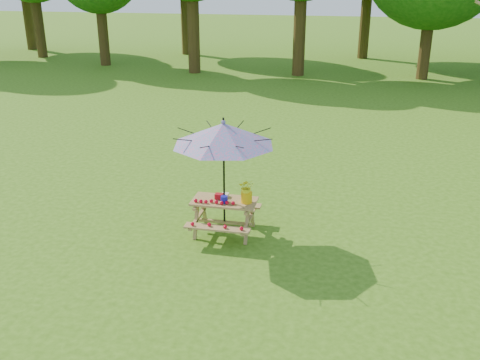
# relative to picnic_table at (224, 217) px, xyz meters

# --- Properties ---
(picnic_table) EXTENTS (1.20, 1.32, 0.67)m
(picnic_table) POSITION_rel_picnic_table_xyz_m (0.00, 0.00, 0.00)
(picnic_table) COLOR #997545
(picnic_table) RESTS_ON ground
(patio_umbrella) EXTENTS (2.18, 2.18, 2.25)m
(patio_umbrella) POSITION_rel_picnic_table_xyz_m (0.00, 0.00, 1.62)
(patio_umbrella) COLOR black
(patio_umbrella) RESTS_ON ground
(produce_bins) EXTENTS (0.28, 0.40, 0.13)m
(produce_bins) POSITION_rel_picnic_table_xyz_m (-0.03, 0.01, 0.40)
(produce_bins) COLOR #AC0D1A
(produce_bins) RESTS_ON picnic_table
(tomatoes_row) EXTENTS (0.77, 0.13, 0.07)m
(tomatoes_row) POSITION_rel_picnic_table_xyz_m (-0.15, -0.18, 0.38)
(tomatoes_row) COLOR red
(tomatoes_row) RESTS_ON picnic_table
(flower_bucket) EXTENTS (0.31, 0.28, 0.46)m
(flower_bucket) POSITION_rel_picnic_table_xyz_m (0.42, -0.01, 0.59)
(flower_bucket) COLOR yellow
(flower_bucket) RESTS_ON picnic_table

